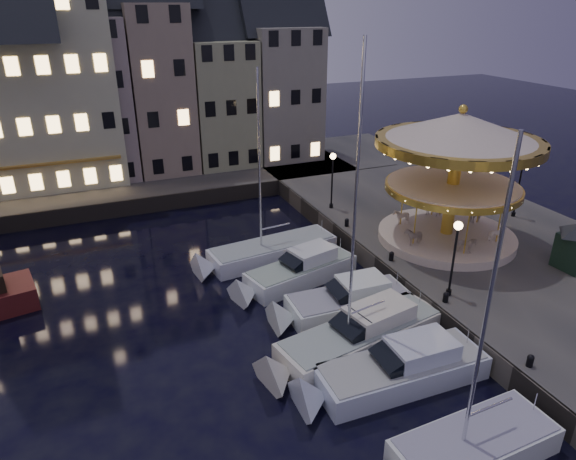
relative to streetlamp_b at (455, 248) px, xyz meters
name	(u,v)px	position (x,y,z in m)	size (l,w,h in m)	color
ground	(334,360)	(-7.20, -1.00, -4.02)	(160.00, 160.00, 0.00)	black
quay_east	(482,246)	(6.80, 5.00, -3.37)	(16.00, 56.00, 1.30)	#474442
quay_north	(104,187)	(-15.20, 27.00, -3.37)	(44.00, 12.00, 1.30)	#474442
quaywall_e	(377,268)	(-1.20, 5.00, -3.37)	(0.15, 44.00, 1.30)	#47423A
quaywall_n	(137,207)	(-13.20, 21.00, -3.37)	(48.00, 0.15, 1.30)	#47423A
streetlamp_b	(455,248)	(0.00, 0.00, 0.00)	(0.44, 0.44, 4.17)	black
streetlamp_c	(332,173)	(0.00, 13.50, 0.00)	(0.44, 0.44, 4.17)	black
streetlamp_d	(520,180)	(11.30, 7.00, 0.00)	(0.44, 0.44, 4.17)	black
bollard_a	(530,360)	(-0.60, -6.00, -2.41)	(0.30, 0.30, 0.57)	black
bollard_b	(446,297)	(-0.60, -0.50, -2.41)	(0.30, 0.30, 0.57)	black
bollard_c	(391,256)	(-0.60, 4.50, -2.41)	(0.30, 0.30, 0.57)	black
bollard_d	(347,222)	(-0.60, 10.00, -2.41)	(0.30, 0.30, 0.57)	black
townhouse_nb	(9,98)	(-21.25, 29.00, 4.26)	(6.16, 8.00, 13.80)	gray
townhouse_nc	(88,88)	(-15.20, 29.00, 4.76)	(6.82, 8.00, 14.80)	gray
townhouse_nd	(157,78)	(-9.45, 29.00, 5.26)	(5.50, 8.00, 15.80)	gray
townhouse_ne	(218,92)	(-4.00, 29.00, 3.76)	(6.16, 8.00, 12.80)	gray
townhouse_nf	(279,82)	(2.05, 29.00, 4.26)	(6.82, 8.00, 13.80)	gray
hotel_corner	(6,79)	(-21.20, 29.00, 5.76)	(17.60, 9.00, 16.80)	#BDBF99
motorboat_a	(462,452)	(-5.68, -8.03, -3.48)	(7.33, 2.66, 12.22)	silver
motorboat_b	(393,372)	(-5.61, -3.49, -3.37)	(8.68, 2.71, 2.15)	silver
motorboat_c	(355,337)	(-5.91, -0.68, -3.34)	(9.75, 4.19, 12.90)	silver
motorboat_d	(341,304)	(-5.08, 2.27, -3.38)	(7.59, 2.73, 2.15)	silver
motorboat_e	(296,273)	(-5.99, 6.32, -3.38)	(7.97, 3.97, 2.15)	silver
motorboat_f	(265,253)	(-6.68, 9.74, -3.49)	(9.46, 3.43, 12.51)	silver
carousel	(457,154)	(4.22, 5.58, 2.97)	(9.87, 9.87, 8.64)	beige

